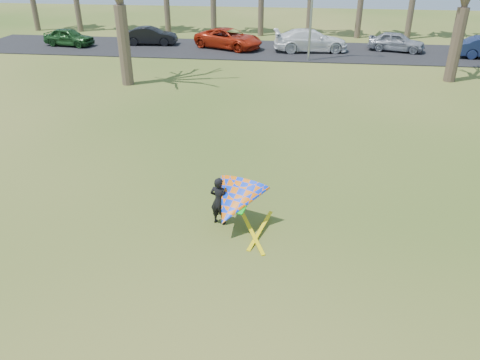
# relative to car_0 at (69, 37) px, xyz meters

# --- Properties ---
(ground) EXTENTS (100.00, 100.00, 0.00)m
(ground) POSITION_rel_car_0_xyz_m (15.93, -24.54, -0.70)
(ground) COLOR #234E11
(ground) RESTS_ON ground
(parking_strip) EXTENTS (46.00, 7.00, 0.06)m
(parking_strip) POSITION_rel_car_0_xyz_m (15.93, 0.46, -0.67)
(parking_strip) COLOR black
(parking_strip) RESTS_ON ground
(car_0) EXTENTS (3.98, 2.10, 1.29)m
(car_0) POSITION_rel_car_0_xyz_m (0.00, 0.00, 0.00)
(car_0) COLOR #1B451C
(car_0) RESTS_ON parking_strip
(car_1) EXTENTS (4.05, 1.69, 1.30)m
(car_1) POSITION_rel_car_0_xyz_m (5.99, 1.22, 0.01)
(car_1) COLOR black
(car_1) RESTS_ON parking_strip
(car_2) EXTENTS (5.59, 4.22, 1.41)m
(car_2) POSITION_rel_car_0_xyz_m (12.09, 0.61, 0.06)
(car_2) COLOR #AE240D
(car_2) RESTS_ON parking_strip
(car_3) EXTENTS (5.49, 2.84, 1.52)m
(car_3) POSITION_rel_car_0_xyz_m (18.06, 0.35, 0.12)
(car_3) COLOR white
(car_3) RESTS_ON parking_strip
(car_4) EXTENTS (4.20, 2.59, 1.34)m
(car_4) POSITION_rel_car_0_xyz_m (24.17, 1.18, 0.02)
(car_4) COLOR gray
(car_4) RESTS_ON parking_strip
(kite_flyer) EXTENTS (2.13, 2.39, 2.02)m
(kite_flyer) POSITION_rel_car_0_xyz_m (15.84, -23.38, 0.13)
(kite_flyer) COLOR black
(kite_flyer) RESTS_ON ground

